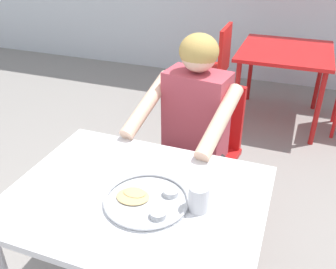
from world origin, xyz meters
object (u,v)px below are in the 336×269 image
(drinking_cup, at_px, (199,197))
(chair_red_left, at_px, (213,63))
(diner_foreground, at_px, (189,127))
(table_background_red, at_px, (285,58))
(table_foreground, at_px, (137,210))
(thali_tray, at_px, (147,200))
(chair_foreground, at_px, (203,142))

(drinking_cup, xyz_separation_m, chair_red_left, (-0.53, 2.35, -0.29))
(diner_foreground, distance_m, chair_red_left, 1.76)
(table_background_red, bearing_deg, chair_red_left, -178.04)
(table_foreground, height_order, thali_tray, thali_tray)
(thali_tray, height_order, chair_foreground, chair_foreground)
(table_foreground, distance_m, diner_foreground, 0.64)
(table_background_red, distance_m, chair_red_left, 0.67)
(diner_foreground, bearing_deg, table_background_red, 78.02)
(chair_red_left, bearing_deg, chair_foreground, -77.93)
(table_foreground, xyz_separation_m, diner_foreground, (0.02, 0.64, 0.07))
(chair_foreground, bearing_deg, chair_red_left, 102.07)
(table_foreground, xyz_separation_m, thali_tray, (0.06, -0.03, 0.10))
(thali_tray, bearing_deg, drinking_cup, 8.94)
(diner_foreground, relative_size, chair_red_left, 1.39)
(chair_foreground, xyz_separation_m, diner_foreground, (-0.02, -0.22, 0.22))
(thali_tray, relative_size, diner_foreground, 0.28)
(table_foreground, distance_m, chair_foreground, 0.88)
(thali_tray, height_order, chair_red_left, chair_red_left)
(drinking_cup, distance_m, table_background_red, 2.39)
(table_foreground, distance_m, chair_red_left, 2.38)
(table_background_red, height_order, chair_red_left, chair_red_left)
(thali_tray, relative_size, chair_red_left, 0.39)
(thali_tray, xyz_separation_m, drinking_cup, (0.20, 0.03, 0.05))
(drinking_cup, bearing_deg, diner_foreground, 110.46)
(drinking_cup, xyz_separation_m, table_background_red, (0.13, 2.38, -0.18))
(thali_tray, bearing_deg, table_background_red, 82.22)
(chair_foreground, distance_m, table_background_red, 1.56)
(drinking_cup, relative_size, chair_red_left, 0.12)
(thali_tray, height_order, drinking_cup, drinking_cup)
(chair_red_left, bearing_deg, drinking_cup, -77.26)
(table_foreground, height_order, chair_foreground, chair_foreground)
(table_foreground, height_order, table_background_red, table_foreground)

